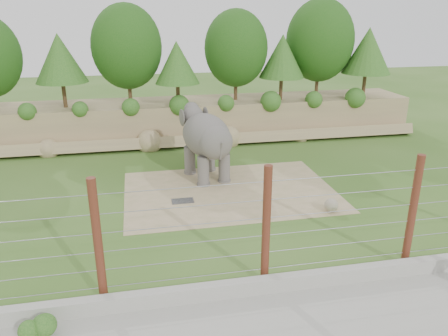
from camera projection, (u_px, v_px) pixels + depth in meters
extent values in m
plane|color=#36611C|center=(234.00, 220.00, 18.22)|extent=(90.00, 90.00, 0.00)
cube|color=#8D795A|center=(192.00, 119.00, 29.76)|extent=(30.00, 4.00, 2.50)
cube|color=#8D795A|center=(197.00, 141.00, 27.95)|extent=(30.00, 1.37, 1.07)
cylinder|color=#3F2B19|center=(64.00, 95.00, 27.10)|extent=(0.24, 0.24, 1.58)
sphere|color=#144A10|center=(60.00, 60.00, 26.37)|extent=(3.60, 3.60, 3.60)
cylinder|color=#3F2B19|center=(130.00, 88.00, 28.25)|extent=(0.24, 0.24, 1.92)
sphere|color=#144A10|center=(127.00, 47.00, 27.36)|extent=(4.40, 4.40, 4.40)
cylinder|color=#3F2B19|center=(178.00, 94.00, 27.80)|extent=(0.24, 0.24, 1.40)
sphere|color=#144A10|center=(177.00, 64.00, 27.15)|extent=(3.20, 3.20, 3.20)
cylinder|color=#3F2B19|center=(236.00, 86.00, 29.40)|extent=(0.24, 0.24, 1.82)
sphere|color=#144A10|center=(236.00, 48.00, 28.55)|extent=(4.16, 4.16, 4.16)
cylinder|color=#3F2B19|center=(281.00, 88.00, 29.46)|extent=(0.24, 0.24, 1.50)
sphere|color=#144A10|center=(282.00, 57.00, 28.76)|extent=(3.44, 3.44, 3.44)
cylinder|color=#3F2B19|center=(317.00, 81.00, 30.85)|extent=(0.24, 0.24, 2.03)
sphere|color=#144A10|center=(320.00, 40.00, 29.91)|extent=(4.64, 4.64, 4.64)
cylinder|color=#3F2B19|center=(364.00, 85.00, 30.38)|extent=(0.24, 0.24, 1.64)
sphere|color=#144A10|center=(368.00, 52.00, 29.61)|extent=(3.76, 3.76, 3.76)
cube|color=#998D5D|center=(230.00, 191.00, 21.07)|extent=(10.00, 7.00, 0.02)
cube|color=#262628|center=(183.00, 201.00, 19.95)|extent=(1.00, 0.60, 0.03)
sphere|color=gray|center=(331.00, 205.00, 18.84)|extent=(0.60, 0.60, 0.60)
cube|color=#A6A59A|center=(269.00, 284.00, 13.53)|extent=(26.00, 0.35, 0.50)
cube|color=#A6A59A|center=(290.00, 335.00, 11.77)|extent=(26.00, 4.00, 0.01)
cylinder|color=#532214|center=(98.00, 243.00, 12.45)|extent=(0.26, 0.26, 4.00)
cylinder|color=#532214|center=(266.00, 227.00, 13.39)|extent=(0.26, 0.26, 4.00)
cylinder|color=#532214|center=(412.00, 212.00, 14.33)|extent=(0.26, 0.26, 4.00)
cylinder|color=gray|center=(265.00, 269.00, 13.90)|extent=(20.00, 0.02, 0.02)
cylinder|color=gray|center=(265.00, 252.00, 13.70)|extent=(20.00, 0.02, 0.02)
cylinder|color=gray|center=(266.00, 235.00, 13.49)|extent=(20.00, 0.02, 0.02)
cylinder|color=gray|center=(267.00, 218.00, 13.29)|extent=(20.00, 0.02, 0.02)
cylinder|color=gray|center=(267.00, 200.00, 13.08)|extent=(20.00, 0.02, 0.02)
cylinder|color=gray|center=(268.00, 181.00, 12.87)|extent=(20.00, 0.02, 0.02)
sphere|color=#1F541B|center=(38.00, 328.00, 11.51)|extent=(0.72, 0.72, 0.72)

